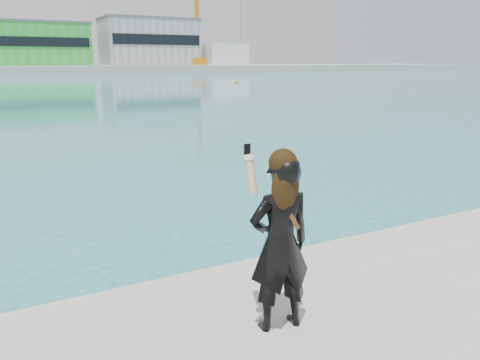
{
  "coord_description": "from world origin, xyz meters",
  "views": [
    {
      "loc": [
        -1.32,
        -3.36,
        3.01
      ],
      "look_at": [
        0.66,
        0.36,
        1.94
      ],
      "focal_mm": 35.0,
      "sensor_mm": 36.0,
      "label": 1
    }
  ],
  "objects": [
    {
      "name": "ancillary_shed",
      "position": [
        62.0,
        126.0,
        5.0
      ],
      "size": [
        12.0,
        10.0,
        6.0
      ],
      "primitive_type": "cube",
      "color": "silver",
      "rests_on": "far_quay"
    },
    {
      "name": "flagpole_right",
      "position": [
        22.09,
        121.0,
        6.54
      ],
      "size": [
        1.28,
        0.16,
        8.0
      ],
      "color": "silver",
      "rests_on": "far_quay"
    },
    {
      "name": "warehouse_grey_right",
      "position": [
        40.0,
        127.98,
        8.26
      ],
      "size": [
        25.5,
        15.35,
        12.5
      ],
      "color": "gray",
      "rests_on": "far_quay"
    },
    {
      "name": "buoy_near",
      "position": [
        30.66,
        57.61,
        0.0
      ],
      "size": [
        0.5,
        0.5,
        0.5
      ],
      "primitive_type": "sphere",
      "color": "#EAAB0C",
      "rests_on": "ground"
    },
    {
      "name": "dock_crane",
      "position": [
        53.2,
        122.0,
        15.07
      ],
      "size": [
        23.0,
        4.0,
        24.0
      ],
      "color": "orange",
      "rests_on": "far_quay"
    },
    {
      "name": "woman",
      "position": [
        0.66,
        -0.35,
        1.59
      ],
      "size": [
        0.58,
        0.42,
        1.57
      ],
      "rotation": [
        0.0,
        0.0,
        3.04
      ],
      "color": "black",
      "rests_on": "near_quay"
    },
    {
      "name": "warehouse_green",
      "position": [
        8.0,
        127.98,
        7.26
      ],
      "size": [
        30.6,
        16.36,
        10.5
      ],
      "color": "green",
      "rests_on": "far_quay"
    }
  ]
}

